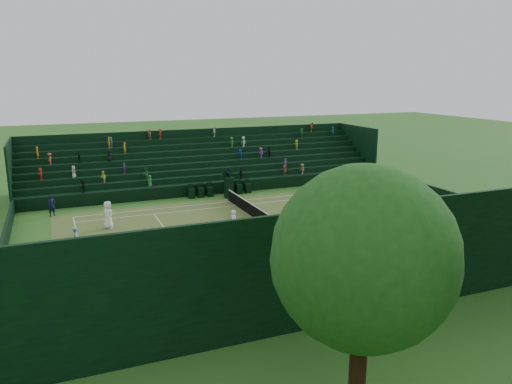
% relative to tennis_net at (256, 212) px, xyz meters
% --- Properties ---
extents(ground, '(160.00, 160.00, 0.00)m').
position_rel_tennis_net_xyz_m(ground, '(0.00, 0.00, -0.53)').
color(ground, '#2B631F').
rests_on(ground, ground).
extents(court_surface, '(12.97, 26.77, 0.01)m').
position_rel_tennis_net_xyz_m(court_surface, '(0.00, 0.00, -0.52)').
color(court_surface, '#387527').
rests_on(court_surface, ground).
extents(perimeter_wall_north, '(17.17, 0.20, 1.00)m').
position_rel_tennis_net_xyz_m(perimeter_wall_north, '(0.00, 15.88, -0.03)').
color(perimeter_wall_north, black).
rests_on(perimeter_wall_north, ground).
extents(perimeter_wall_south, '(17.17, 0.20, 1.00)m').
position_rel_tennis_net_xyz_m(perimeter_wall_south, '(0.00, -15.88, -0.03)').
color(perimeter_wall_south, black).
rests_on(perimeter_wall_south, ground).
extents(perimeter_wall_east, '(0.20, 31.77, 1.00)m').
position_rel_tennis_net_xyz_m(perimeter_wall_east, '(8.48, 0.00, -0.03)').
color(perimeter_wall_east, black).
rests_on(perimeter_wall_east, ground).
extents(perimeter_wall_west, '(0.20, 31.77, 1.00)m').
position_rel_tennis_net_xyz_m(perimeter_wall_west, '(-8.48, 0.00, -0.03)').
color(perimeter_wall_west, black).
rests_on(perimeter_wall_west, ground).
extents(north_grandstand, '(6.60, 32.00, 4.90)m').
position_rel_tennis_net_xyz_m(north_grandstand, '(12.66, 0.00, 1.02)').
color(north_grandstand, black).
rests_on(north_grandstand, ground).
extents(south_grandstand, '(6.60, 32.00, 4.90)m').
position_rel_tennis_net_xyz_m(south_grandstand, '(-12.66, 0.00, 1.02)').
color(south_grandstand, black).
rests_on(south_grandstand, ground).
extents(tennis_net, '(11.67, 0.10, 1.06)m').
position_rel_tennis_net_xyz_m(tennis_net, '(0.00, 0.00, 0.00)').
color(tennis_net, black).
rests_on(tennis_net, ground).
extents(umpire_chair, '(0.82, 0.82, 2.57)m').
position_rel_tennis_net_xyz_m(umpire_chair, '(-6.77, 0.36, 0.57)').
color(umpire_chair, black).
rests_on(umpire_chair, ground).
extents(courtside_chairs, '(0.53, 5.50, 1.14)m').
position_rel_tennis_net_xyz_m(courtside_chairs, '(-7.89, -0.04, -0.09)').
color(courtside_chairs, black).
rests_on(courtside_chairs, ground).
extents(player_near_west, '(0.96, 0.68, 1.85)m').
position_rel_tennis_net_xyz_m(player_near_west, '(-1.85, -9.81, 0.40)').
color(player_near_west, white).
rests_on(player_near_west, ground).
extents(player_near_east, '(0.65, 0.45, 1.72)m').
position_rel_tennis_net_xyz_m(player_near_east, '(2.87, -2.68, 0.33)').
color(player_near_east, white).
rests_on(player_near_east, ground).
extents(player_far_west, '(0.95, 0.83, 1.65)m').
position_rel_tennis_net_xyz_m(player_far_west, '(-1.72, 10.80, 0.30)').
color(player_far_west, white).
rests_on(player_far_west, ground).
extents(player_far_east, '(1.38, 1.30, 1.87)m').
position_rel_tennis_net_xyz_m(player_far_east, '(0.64, 5.64, 0.41)').
color(player_far_east, white).
rests_on(player_far_east, ground).
extents(line_judge_north, '(0.47, 0.67, 1.75)m').
position_rel_tennis_net_xyz_m(line_judge_north, '(-7.44, 13.00, 0.35)').
color(line_judge_north, black).
rests_on(line_judge_north, ground).
extents(line_judge_south, '(0.57, 0.68, 1.59)m').
position_rel_tennis_net_xyz_m(line_judge_south, '(-6.44, -13.24, 0.27)').
color(line_judge_south, black).
rests_on(line_judge_south, ground).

